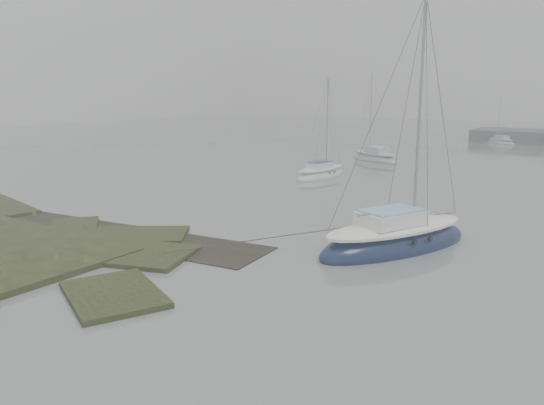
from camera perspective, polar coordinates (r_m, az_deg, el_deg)
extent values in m
plane|color=slate|center=(42.56, 16.36, 3.23)|extent=(160.00, 160.00, 0.00)
ellipsoid|color=#0D1939|center=(21.28, 13.13, -4.51)|extent=(5.12, 7.63, 1.77)
ellipsoid|color=white|center=(21.10, 13.22, -2.66)|extent=(4.31, 6.58, 0.50)
cube|color=white|center=(20.78, 12.67, -1.62)|extent=(2.43, 2.91, 0.52)
cube|color=#82B2DB|center=(20.72, 12.70, -0.83)|extent=(2.26, 2.68, 0.08)
cylinder|color=#939399|center=(21.15, 15.61, 9.67)|extent=(0.11, 0.11, 8.32)
cylinder|color=#939399|center=(20.57, 12.29, -0.90)|extent=(1.26, 2.70, 0.09)
ellipsoid|color=silver|center=(38.14, 5.28, 2.85)|extent=(2.21, 5.47, 1.30)
ellipsoid|color=white|center=(38.06, 5.29, 3.62)|extent=(1.80, 4.76, 0.37)
cube|color=white|center=(37.83, 5.11, 4.06)|extent=(1.30, 1.92, 0.38)
cube|color=navy|center=(37.80, 5.11, 4.38)|extent=(1.21, 1.76, 0.06)
cylinder|color=#939399|center=(38.31, 5.97, 8.65)|extent=(0.08, 0.08, 6.10)
cylinder|color=#939399|center=(37.67, 4.98, 4.36)|extent=(0.25, 2.13, 0.07)
ellipsoid|color=#A5AAAF|center=(48.14, 10.94, 4.55)|extent=(6.01, 4.54, 1.41)
ellipsoid|color=silver|center=(48.08, 10.96, 5.22)|extent=(5.17, 3.84, 0.40)
cube|color=silver|center=(47.84, 11.16, 5.60)|extent=(2.35, 2.07, 0.42)
cube|color=silver|center=(47.82, 11.17, 5.88)|extent=(2.17, 1.92, 0.07)
cylinder|color=#939399|center=(48.41, 10.59, 9.58)|extent=(0.09, 0.09, 6.65)
cylinder|color=#939399|center=(47.69, 11.29, 5.86)|extent=(2.06, 1.22, 0.07)
ellipsoid|color=silver|center=(68.95, 23.35, 5.91)|extent=(4.31, 3.89, 1.06)
ellipsoid|color=silver|center=(68.92, 23.38, 6.26)|extent=(3.69, 3.31, 0.30)
cube|color=silver|center=(68.75, 23.50, 6.46)|extent=(1.76, 1.68, 0.31)
cube|color=silver|center=(68.74, 23.51, 6.61)|extent=(1.62, 1.55, 0.05)
cylinder|color=#939399|center=(69.18, 23.27, 8.56)|extent=(0.07, 0.07, 5.01)
cylinder|color=#939399|center=(68.64, 23.58, 6.60)|extent=(1.39, 1.15, 0.06)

